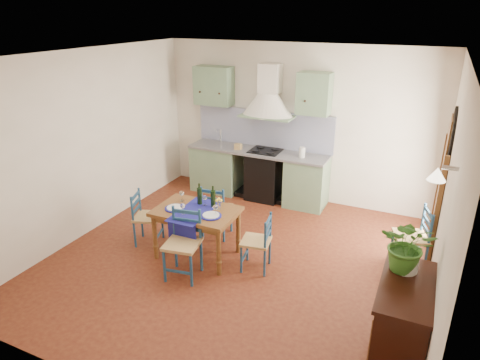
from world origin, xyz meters
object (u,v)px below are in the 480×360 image
at_px(potted_plant, 408,245).
at_px(sideboard, 401,322).
at_px(dining_table, 196,215).
at_px(chair_near, 183,243).

bearing_deg(potted_plant, sideboard, -77.58).
xyz_separation_m(dining_table, sideboard, (2.82, -0.92, -0.13)).
relative_size(dining_table, potted_plant, 2.06).
xyz_separation_m(chair_near, potted_plant, (2.68, -0.18, 0.74)).
distance_m(chair_near, potted_plant, 2.78).
bearing_deg(potted_plant, dining_table, 166.19).
bearing_deg(potted_plant, chair_near, 176.11).
bearing_deg(sideboard, dining_table, 161.89).
bearing_deg(chair_near, dining_table, 99.79).
distance_m(dining_table, sideboard, 2.97).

